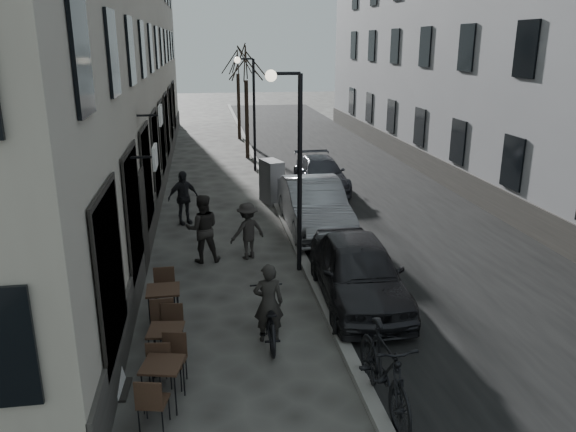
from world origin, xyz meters
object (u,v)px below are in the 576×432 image
object	(u,v)px
bistro_set_b	(167,344)
sign_board	(113,367)
utility_cabinet	(272,182)
moped	(384,370)
bistro_set_a	(163,380)
pedestrian_far	(183,198)
bistro_set_c	(164,303)
car_far	(321,174)
tree_far	(238,60)
car_mid	(314,206)
tree_near	(246,64)
pedestrian_near	(203,229)
streetlamp_far	(250,101)
car_near	(358,271)
pedestrian_mid	(248,231)
bicycle	(269,317)
streetlamp_near	(293,151)

from	to	relation	value
bistro_set_b	sign_board	bearing A→B (deg)	-135.85
utility_cabinet	moped	xyz separation A→B (m)	(0.25, -12.46, -0.09)
bistro_set_a	pedestrian_far	xyz separation A→B (m)	(0.09, 9.74, 0.41)
pedestrian_far	bistro_set_c	bearing A→B (deg)	-117.11
bistro_set_c	car_far	size ratio (longest dim) A/B	0.39
tree_far	car_mid	xyz separation A→B (m)	(1.10, -17.89, -3.85)
tree_far	bistro_set_c	xyz separation A→B (m)	(-3.20, -23.54, -4.16)
bistro_set_c	car_mid	distance (m)	7.11
tree_near	pedestrian_near	bearing A→B (deg)	-99.56
bistro_set_a	car_mid	world-z (taller)	car_mid
streetlamp_far	moped	bearing A→B (deg)	-88.33
car_far	tree_far	bearing A→B (deg)	100.64
tree_near	car_near	bearing A→B (deg)	-86.31
bistro_set_b	pedestrian_mid	size ratio (longest dim) A/B	0.99
bistro_set_a	bicycle	distance (m)	2.66
streetlamp_near	streetlamp_far	distance (m)	12.00
bistro_set_a	sign_board	bearing A→B (deg)	162.40
streetlamp_near	bistro_set_b	distance (m)	5.78
streetlamp_near	car_mid	bearing A→B (deg)	69.38
tree_far	sign_board	distance (m)	26.44
pedestrian_near	car_far	bearing A→B (deg)	-125.72
utility_cabinet	streetlamp_far	bearing A→B (deg)	75.76
tree_far	tree_near	bearing A→B (deg)	-90.00
car_near	car_mid	xyz separation A→B (m)	(0.00, 5.17, 0.05)
pedestrian_far	car_far	size ratio (longest dim) A/B	0.41
sign_board	pedestrian_near	world-z (taller)	pedestrian_near
bistro_set_a	sign_board	world-z (taller)	sign_board
utility_cabinet	bicycle	bearing A→B (deg)	-114.58
pedestrian_near	pedestrian_mid	distance (m)	1.22
streetlamp_near	bistro_set_a	xyz separation A→B (m)	(-2.98, -5.31, -2.69)
utility_cabinet	bicycle	world-z (taller)	utility_cabinet
tree_near	bicycle	distance (m)	18.98
pedestrian_far	car_near	world-z (taller)	pedestrian_far
streetlamp_far	tree_far	size ratio (longest dim) A/B	0.89
utility_cabinet	pedestrian_near	distance (m)	6.11
bistro_set_a	car_far	world-z (taller)	car_far
bistro_set_a	moped	size ratio (longest dim) A/B	0.69
streetlamp_near	tree_near	world-z (taller)	tree_near
pedestrian_mid	car_mid	bearing A→B (deg)	-162.06
sign_board	bicycle	xyz separation A→B (m)	(2.80, 1.32, 0.02)
bicycle	pedestrian_near	distance (m)	4.67
streetlamp_near	pedestrian_near	world-z (taller)	streetlamp_near
streetlamp_near	pedestrian_far	bearing A→B (deg)	123.16
bistro_set_a	pedestrian_mid	bearing A→B (deg)	85.95
car_far	pedestrian_near	bearing A→B (deg)	-123.34
utility_cabinet	pedestrian_mid	xyz separation A→B (m)	(-1.35, -5.48, -0.00)
tree_far	pedestrian_mid	size ratio (longest dim) A/B	3.62
tree_far	pedestrian_near	world-z (taller)	tree_far
pedestrian_near	streetlamp_far	bearing A→B (deg)	-104.11
pedestrian_near	moped	xyz separation A→B (m)	(2.81, -6.92, -0.24)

